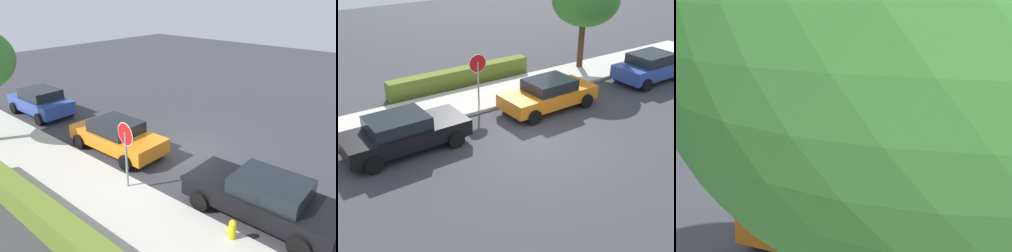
{
  "view_description": "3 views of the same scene",
  "coord_description": "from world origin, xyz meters",
  "views": [
    {
      "loc": [
        -7.72,
        10.36,
        6.37
      ],
      "look_at": [
        0.45,
        1.14,
        1.3
      ],
      "focal_mm": 35.0,
      "sensor_mm": 36.0,
      "label": 1
    },
    {
      "loc": [
        -8.82,
        -10.91,
        7.72
      ],
      "look_at": [
        -1.14,
        0.56,
        0.81
      ],
      "focal_mm": 45.0,
      "sensor_mm": 36.0,
      "label": 2
    },
    {
      "loc": [
        10.4,
        6.35,
        3.93
      ],
      "look_at": [
        -1.15,
        0.55,
        0.94
      ],
      "focal_mm": 55.0,
      "sensor_mm": 36.0,
      "label": 3
    }
  ],
  "objects": [
    {
      "name": "stop_sign",
      "position": [
        -0.26,
        4.03,
        1.72
      ],
      "size": [
        0.8,
        0.1,
        2.49
      ],
      "color": "gray",
      "rests_on": "ground_plane"
    },
    {
      "name": "street_tree_near_corner",
      "position": [
        7.39,
        5.7,
        3.74
      ],
      "size": [
        3.59,
        3.59,
        5.15
      ],
      "color": "#422D1E",
      "rests_on": "ground_plane"
    },
    {
      "name": "front_yard_hedge",
      "position": [
        0.48,
        7.01,
        0.45
      ],
      "size": [
        7.69,
        0.66,
        0.9
      ],
      "color": "olive",
      "rests_on": "ground_plane"
    },
    {
      "name": "fire_hydrant",
      "position": [
        -4.3,
        3.89,
        0.36
      ],
      "size": [
        0.3,
        0.22,
        0.72
      ],
      "color": "gold",
      "rests_on": "ground_plane"
    },
    {
      "name": "sidewalk_curb",
      "position": [
        0.0,
        4.94,
        0.07
      ],
      "size": [
        32.0,
        2.78,
        0.14
      ],
      "primitive_type": "cube",
      "color": "beige",
      "rests_on": "ground_plane"
    },
    {
      "name": "parked_car_black",
      "position": [
        -4.38,
        2.35,
        0.72
      ],
      "size": [
        4.6,
        2.15,
        1.39
      ],
      "color": "black",
      "rests_on": "ground_plane"
    },
    {
      "name": "ground_plane",
      "position": [
        0.0,
        0.0,
        0.0
      ],
      "size": [
        60.0,
        60.0,
        0.0
      ],
      "primitive_type": "plane",
      "color": "#38383D"
    },
    {
      "name": "parked_car_orange",
      "position": [
        2.3,
        2.32,
        0.71
      ],
      "size": [
        4.39,
        2.08,
        1.38
      ],
      "color": "orange",
      "rests_on": "ground_plane"
    },
    {
      "name": "parked_car_blue",
      "position": [
        8.9,
        2.17,
        0.77
      ],
      "size": [
        4.02,
        2.08,
        1.49
      ],
      "color": "#2D479E",
      "rests_on": "ground_plane"
    }
  ]
}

